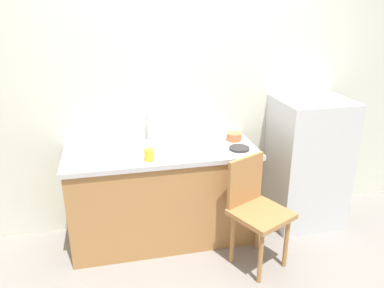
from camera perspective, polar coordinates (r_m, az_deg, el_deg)
The scene contains 12 objects.
ground_plane at distance 3.08m, azimuth 2.48°, elevation -20.01°, with size 8.00×8.00×0.00m, color gray.
back_wall at distance 3.38m, azimuth -1.61°, elevation 8.46°, with size 4.80×0.10×2.57m, color silver.
cabinet_base at distance 3.33m, azimuth -4.44°, elevation -8.04°, with size 1.56×0.60×0.81m, color #A87542.
countertop at distance 3.14m, azimuth -4.65°, elevation -1.23°, with size 1.60×0.64×0.04m, color #B7B7BC.
faucet at distance 3.32m, azimuth -6.69°, elevation 2.37°, with size 0.02×0.02×0.23m, color #B7B7BC.
refrigerator at distance 3.67m, azimuth 17.10°, elevation -2.66°, with size 0.63×0.57×1.21m, color silver.
chair at distance 3.02m, azimuth 9.64°, elevation -9.53°, with size 0.53×0.53×0.89m.
dish_tray at distance 3.15m, azimuth 0.81°, elevation -0.20°, with size 0.28×0.20×0.05m, color white.
terracotta_bowl at distance 3.35m, azimuth 6.41°, elevation 1.13°, with size 0.13×0.13×0.07m, color #C67042.
hotplate at distance 3.15m, azimuth 7.22°, elevation -0.66°, with size 0.17×0.17×0.02m, color #2D2D2D.
cup_white at distance 3.09m, azimuth -7.38°, elevation -0.42°, with size 0.07×0.07×0.09m, color white.
cup_yellow at distance 2.92m, azimuth -6.54°, elevation -1.65°, with size 0.08×0.08×0.10m, color yellow.
Camera 1 is at (-0.63, -2.24, 2.01)m, focal length 35.03 mm.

